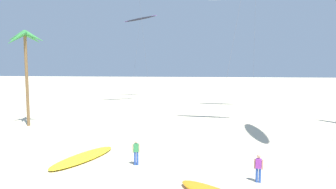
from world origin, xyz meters
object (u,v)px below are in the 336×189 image
(person_near_right, at_px, (259,167))
(person_mid_field, at_px, (136,151))
(grounded_kite_0, at_px, (83,157))
(flying_kite_2, at_px, (140,19))
(palm_tree_1, at_px, (25,45))

(person_near_right, distance_m, person_mid_field, 7.60)
(grounded_kite_0, height_order, person_near_right, person_near_right)
(flying_kite_2, distance_m, person_mid_field, 42.97)
(palm_tree_1, height_order, grounded_kite_0, palm_tree_1)
(person_mid_field, bearing_deg, grounded_kite_0, 167.23)
(grounded_kite_0, bearing_deg, palm_tree_1, 132.97)
(flying_kite_2, height_order, person_mid_field, flying_kite_2)
(flying_kite_2, relative_size, person_near_right, 9.77)
(palm_tree_1, distance_m, grounded_kite_0, 16.84)
(palm_tree_1, bearing_deg, person_mid_field, -39.94)
(flying_kite_2, bearing_deg, grounded_kite_0, -84.74)
(person_mid_field, bearing_deg, palm_tree_1, 140.06)
(grounded_kite_0, distance_m, person_mid_field, 4.04)
(grounded_kite_0, distance_m, person_near_right, 11.58)
(flying_kite_2, xyz_separation_m, person_mid_field, (7.47, -40.02, -13.76))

